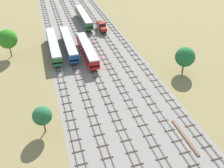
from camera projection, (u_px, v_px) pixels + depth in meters
The scene contains 19 objects.
ground_plane at pixel (93, 51), 80.72m from camera, with size 480.00×480.00×0.00m, color olive.
ballast_bed at pixel (93, 51), 80.72m from camera, with size 27.88×176.00×0.01m, color gray.
track_far_left at pixel (55, 54), 78.59m from camera, with size 2.40×126.00×0.29m.
track_left at pixel (70, 52), 79.73m from camera, with size 2.40×126.00×0.29m.
track_centre_left at pixel (85, 50), 80.86m from camera, with size 2.40×126.00×0.29m.
track_centre at pixel (99, 48), 82.00m from camera, with size 2.40×126.00×0.29m.
track_centre_right at pixel (113, 47), 83.14m from camera, with size 2.40×126.00×0.29m.
track_right at pixel (126, 45), 84.28m from camera, with size 2.40×126.00×0.29m.
diesel_railcar_centre_left_nearest at pixel (87, 50), 75.96m from camera, with size 2.96×20.50×3.80m.
passenger_coach_far_left_near at pixel (53, 45), 78.34m from camera, with size 2.96×22.00×3.80m.
passenger_coach_left_mid at pixel (69, 43), 79.59m from camera, with size 2.96×22.00×3.80m.
shunter_loco_centre_right_midfar at pixel (101, 26), 93.46m from camera, with size 2.74×8.46×3.10m.
passenger_coach_centre_far at pixel (84, 17), 99.83m from camera, with size 2.96×22.00×3.80m.
signal_post_nearest at pixel (81, 54), 72.83m from camera, with size 0.28×0.47×4.64m.
signal_post_near at pixel (98, 27), 88.28m from camera, with size 0.28×0.47×5.72m.
lineside_tree_0 at pixel (42, 116), 48.63m from camera, with size 3.85×3.85×6.26m.
lineside_tree_1 at pixel (185, 57), 67.44m from camera, with size 5.43×5.43×7.54m.
lineside_tree_2 at pixel (7, 39), 74.40m from camera, with size 5.82×5.82×8.85m.
spare_rail_bundle at pixel (185, 137), 49.74m from camera, with size 0.60×10.00×0.24m, color brown.
Camera 1 is at (-14.91, -15.22, 37.11)m, focal length 39.84 mm.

